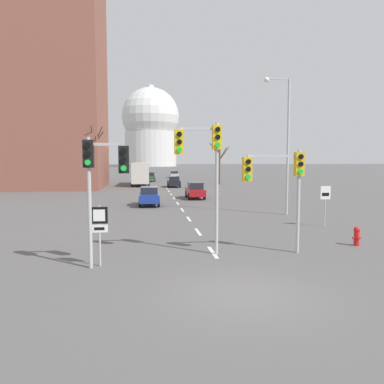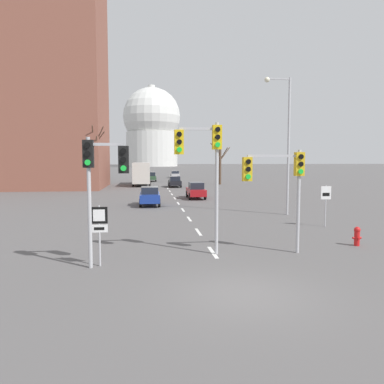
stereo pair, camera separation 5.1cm
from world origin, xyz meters
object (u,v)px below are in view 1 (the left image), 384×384
Objects in this scene: route_sign_post at (99,225)px; sedan_near_right at (150,177)px; traffic_signal_near_right at (280,175)px; street_lamp_right at (284,134)px; sedan_far_left at (195,190)px; sedan_distant_centre at (174,174)px; traffic_signal_near_left at (101,170)px; traffic_signal_centre_tall at (204,155)px; fire_hydrant at (357,235)px; sedan_mid_centre at (149,196)px; city_bus at (141,172)px; sedan_near_left at (141,174)px; speed_limit_sign at (325,199)px; sedan_far_right at (174,181)px.

route_sign_post is 55.44m from sedan_near_right.
street_lamp_right is at bearing 68.76° from traffic_signal_near_right.
sedan_distant_centre is (1.15, 45.60, -0.06)m from sedan_far_left.
traffic_signal_near_left is 0.87× the size of traffic_signal_centre_tall.
traffic_signal_centre_tall is 1.20× the size of sedan_distant_centre.
fire_hydrant is 0.21× the size of sedan_near_right.
sedan_distant_centre reaches higher than fire_hydrant.
sedan_mid_centre is 27.05m from city_bus.
street_lamp_right is 2.41× the size of sedan_near_left.
route_sign_post is 69.58m from sedan_distant_centre.
route_sign_post reaches higher than sedan_distant_centre.
sedan_near_left is 0.95× the size of sedan_near_right.
traffic_signal_near_right is 68.14m from sedan_distant_centre.
sedan_near_left is at bearing 90.84° from city_bus.
street_lamp_right is (7.21, 10.41, 1.65)m from traffic_signal_centre_tall.
city_bus is at bearing -89.16° from sedan_near_left.
traffic_signal_near_right is at bearing -3.24° from traffic_signal_centre_tall.
route_sign_post is (-3.98, -1.24, -2.53)m from traffic_signal_centre_tall.
sedan_near_right is at bearing 101.58° from street_lamp_right.
traffic_signal_near_left is 11.51m from fire_hydrant.
traffic_signal_near_left is at bearing -169.77° from traffic_signal_near_right.
traffic_signal_near_right is at bearing -88.54° from sedan_far_left.
sedan_near_right is 0.93× the size of sedan_distant_centre.
sedan_mid_centre is 0.36× the size of city_bus.
route_sign_post is at bearing -96.31° from sedan_distant_centre.
traffic_signal_near_right is at bearing 10.23° from traffic_signal_near_left.
speed_limit_sign is 0.62× the size of sedan_mid_centre.
speed_limit_sign is 0.61× the size of sedan_near_left.
route_sign_post is 16.69m from street_lamp_right.
street_lamp_right reaches higher than sedan_far_right.
street_lamp_right is at bearing 89.02° from fire_hydrant.
sedan_far_right is (3.32, -15.14, -0.05)m from sedan_near_right.
sedan_far_left is (2.52, 22.32, -3.19)m from traffic_signal_centre_tall.
traffic_signal_near_left is at bearing -90.17° from sedan_near_left.
sedan_far_right is at bearing 82.16° from route_sign_post.
street_lamp_right is at bearing -68.52° from sedan_far_left.
sedan_far_left is at bearing -75.06° from city_bus.
sedan_far_right reaches higher than sedan_near_left.
fire_hydrant is 22.05m from sedan_far_left.
speed_limit_sign is at bearing -73.78° from city_bus.
sedan_far_right is (3.67, 22.13, -0.03)m from sedan_mid_centre.
sedan_far_left reaches higher than fire_hydrant.
speed_limit_sign is (4.82, 5.73, -1.59)m from traffic_signal_near_right.
sedan_far_right is at bearing 87.70° from traffic_signal_centre_tall.
street_lamp_right is at bearing 46.16° from route_sign_post.
traffic_signal_near_left is 2.01m from route_sign_post.
sedan_distant_centre is (0.58, 68.10, -2.43)m from traffic_signal_near_right.
street_lamp_right is 35.24m from city_bus.
street_lamp_right is 12.33m from sedan_mid_centre.
sedan_far_left is at bearing 101.83° from fire_hydrant.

